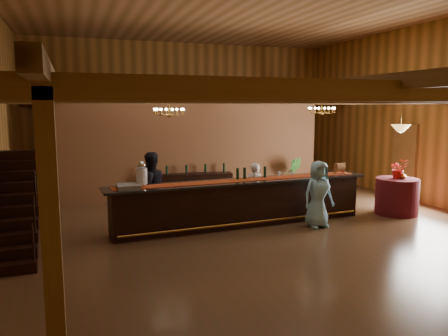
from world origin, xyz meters
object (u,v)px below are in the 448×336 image
object	(u,v)px
raffle_drum	(339,168)
pendant_lamp	(401,128)
floor_plant	(292,175)
guest	(318,194)
backbar_shelf	(187,186)
round_table	(397,196)
chandelier_left	(169,112)
beverage_dispenser	(142,175)
tasting_bar	(242,202)
chandelier_right	(322,110)
bartender	(254,190)
staff_second	(150,188)

from	to	relation	value
raffle_drum	pendant_lamp	distance (m)	1.98
floor_plant	guest	bearing A→B (deg)	-109.42
backbar_shelf	round_table	world-z (taller)	round_table
chandelier_left	round_table	bearing A→B (deg)	-15.38
beverage_dispenser	chandelier_left	world-z (taller)	chandelier_left
tasting_bar	chandelier_left	bearing A→B (deg)	136.99
beverage_dispenser	chandelier_right	world-z (taller)	chandelier_right
pendant_lamp	floor_plant	world-z (taller)	pendant_lamp
floor_plant	pendant_lamp	bearing A→B (deg)	-70.20
floor_plant	round_table	bearing A→B (deg)	-70.20
tasting_bar	pendant_lamp	xyz separation A→B (m)	(4.51, -0.36, 1.82)
chandelier_left	chandelier_right	xyz separation A→B (m)	(4.73, 0.21, 0.02)
pendant_lamp	beverage_dispenser	bearing A→B (deg)	177.70
raffle_drum	bartender	bearing A→B (deg)	165.06
floor_plant	raffle_drum	bearing A→B (deg)	-94.59
backbar_shelf	round_table	size ratio (longest dim) A/B	2.56
guest	floor_plant	distance (m)	4.40
chandelier_right	staff_second	size ratio (longest dim) A/B	0.43
chandelier_right	floor_plant	world-z (taller)	chandelier_right
backbar_shelf	chandelier_right	world-z (taller)	chandelier_right
pendant_lamp	floor_plant	distance (m)	4.32
raffle_drum	chandelier_right	world-z (taller)	chandelier_right
bartender	guest	xyz separation A→B (m)	(1.08, -1.52, 0.10)
round_table	floor_plant	distance (m)	3.94
pendant_lamp	floor_plant	bearing A→B (deg)	109.80
backbar_shelf	chandelier_left	world-z (taller)	chandelier_left
pendant_lamp	staff_second	world-z (taller)	pendant_lamp
guest	pendant_lamp	bearing A→B (deg)	6.18
raffle_drum	pendant_lamp	world-z (taller)	pendant_lamp
chandelier_right	staff_second	world-z (taller)	chandelier_right
chandelier_left	chandelier_right	world-z (taller)	same
backbar_shelf	chandelier_right	xyz separation A→B (m)	(3.73, -2.00, 2.47)
beverage_dispenser	guest	world-z (taller)	beverage_dispenser
beverage_dispenser	raffle_drum	size ratio (longest dim) A/B	1.76
beverage_dispenser	bartender	world-z (taller)	beverage_dispenser
pendant_lamp	bartender	bearing A→B (deg)	164.46
floor_plant	staff_second	bearing A→B (deg)	-155.28
pendant_lamp	floor_plant	size ratio (longest dim) A/B	0.72
tasting_bar	raffle_drum	distance (m)	3.01
round_table	chandelier_left	distance (m)	6.72
round_table	floor_plant	bearing A→B (deg)	109.80
bartender	tasting_bar	bearing A→B (deg)	59.89
tasting_bar	chandelier_left	xyz separation A→B (m)	(-1.56, 1.30, 2.28)
staff_second	beverage_dispenser	bearing A→B (deg)	50.04
tasting_bar	bartender	world-z (taller)	bartender
round_table	guest	xyz separation A→B (m)	(-2.79, -0.44, 0.33)
backbar_shelf	bartender	world-z (taller)	bartender
round_table	chandelier_left	bearing A→B (deg)	164.62
round_table	chandelier_right	size ratio (longest dim) A/B	1.45
round_table	tasting_bar	bearing A→B (deg)	175.39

